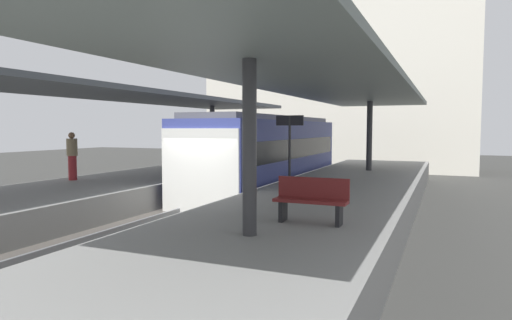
{
  "coord_description": "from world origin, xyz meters",
  "views": [
    {
      "loc": [
        6.82,
        -11.69,
        2.8
      ],
      "look_at": [
        0.37,
        3.42,
        1.63
      ],
      "focal_mm": 31.31,
      "sensor_mm": 36.0,
      "label": 1
    }
  ],
  "objects_px": {
    "commuter_train": "(268,154)",
    "platform_sign": "(290,134)",
    "platform_bench": "(312,199)",
    "passenger_near_bench": "(72,155)"
  },
  "relations": [
    {
      "from": "commuter_train",
      "to": "platform_bench",
      "type": "height_order",
      "value": "commuter_train"
    },
    {
      "from": "platform_bench",
      "to": "passenger_near_bench",
      "type": "height_order",
      "value": "passenger_near_bench"
    },
    {
      "from": "platform_bench",
      "to": "commuter_train",
      "type": "bearing_deg",
      "value": 116.29
    },
    {
      "from": "commuter_train",
      "to": "passenger_near_bench",
      "type": "xyz_separation_m",
      "value": [
        -5.12,
        -5.55,
        0.14
      ]
    },
    {
      "from": "platform_bench",
      "to": "platform_sign",
      "type": "relative_size",
      "value": 0.63
    },
    {
      "from": "platform_bench",
      "to": "passenger_near_bench",
      "type": "xyz_separation_m",
      "value": [
        -9.6,
        3.54,
        0.4
      ]
    },
    {
      "from": "commuter_train",
      "to": "platform_sign",
      "type": "distance_m",
      "value": 4.5
    },
    {
      "from": "commuter_train",
      "to": "platform_bench",
      "type": "bearing_deg",
      "value": -63.71
    },
    {
      "from": "platform_sign",
      "to": "passenger_near_bench",
      "type": "relative_size",
      "value": 1.33
    },
    {
      "from": "commuter_train",
      "to": "platform_sign",
      "type": "relative_size",
      "value": 5.11
    }
  ]
}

